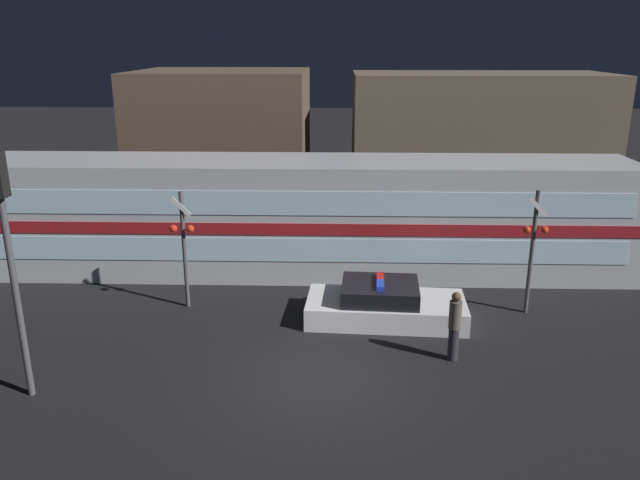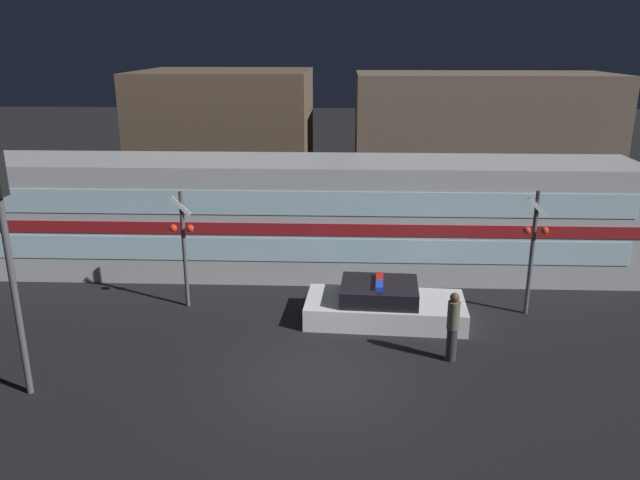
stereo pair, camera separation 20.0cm
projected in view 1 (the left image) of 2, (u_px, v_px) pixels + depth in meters
ground_plane at (320, 379)px, 14.22m from camera, size 120.00×120.00×0.00m
train at (265, 216)px, 20.45m from camera, size 23.66×2.97×3.72m
police_car at (384, 305)px, 17.09m from camera, size 4.43×2.18×1.19m
pedestrian at (454, 326)px, 14.80m from camera, size 0.29×0.29×1.75m
crossing_signal_near at (533, 245)px, 17.04m from camera, size 0.69×0.29×3.55m
crossing_signal_far at (184, 243)px, 17.47m from camera, size 0.69×0.29×3.41m
traffic_light_corner at (7, 238)px, 12.49m from camera, size 0.30×0.46×5.32m
building_left at (225, 140)px, 28.31m from camera, size 7.45×6.76×6.11m
building_center at (477, 141)px, 28.23m from camera, size 11.20×5.06×6.01m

